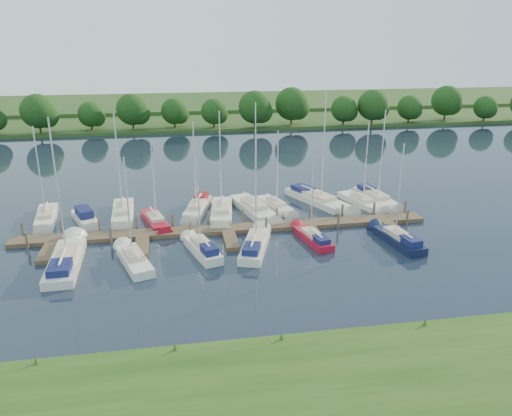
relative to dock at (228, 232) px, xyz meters
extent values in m
plane|color=#192333|center=(0.00, -7.31, -0.20)|extent=(260.00, 260.00, 0.00)
cube|color=#224313|center=(0.00, -23.31, 0.05)|extent=(90.00, 10.00, 0.50)
cube|color=#4A3B29|center=(0.00, 0.69, 0.00)|extent=(40.00, 2.00, 0.40)
cube|color=#4A3B29|center=(-16.00, -2.31, 0.00)|extent=(1.20, 4.00, 0.40)
cube|color=#4A3B29|center=(-8.00, -2.31, 0.00)|extent=(1.20, 4.00, 0.40)
cube|color=#4A3B29|center=(0.00, -2.31, 0.00)|extent=(1.20, 4.00, 0.40)
cube|color=#4A3B29|center=(8.00, -2.31, 0.00)|extent=(1.20, 4.00, 0.40)
cube|color=#4A3B29|center=(16.00, -2.31, 0.00)|extent=(1.20, 4.00, 0.40)
cylinder|color=#473D33|center=(-19.00, 1.99, 0.40)|extent=(0.24, 0.24, 2.00)
cylinder|color=#473D33|center=(-15.55, 1.99, 0.40)|extent=(0.24, 0.24, 2.00)
cylinder|color=#473D33|center=(-12.09, 1.99, 0.40)|extent=(0.24, 0.24, 2.00)
cylinder|color=#473D33|center=(-8.64, 1.99, 0.40)|extent=(0.24, 0.24, 2.00)
cylinder|color=#473D33|center=(-5.18, 1.99, 0.40)|extent=(0.24, 0.24, 2.00)
cylinder|color=#473D33|center=(-1.73, 1.99, 0.40)|extent=(0.24, 0.24, 2.00)
cylinder|color=#473D33|center=(1.73, 1.99, 0.40)|extent=(0.24, 0.24, 2.00)
cylinder|color=#473D33|center=(5.18, 1.99, 0.40)|extent=(0.24, 0.24, 2.00)
cylinder|color=#473D33|center=(8.64, 1.99, 0.40)|extent=(0.24, 0.24, 2.00)
cylinder|color=#473D33|center=(12.09, 1.99, 0.40)|extent=(0.24, 0.24, 2.00)
cylinder|color=#473D33|center=(15.55, 1.99, 0.40)|extent=(0.24, 0.24, 2.00)
cylinder|color=#473D33|center=(19.00, 1.99, 0.40)|extent=(0.24, 0.24, 2.00)
cylinder|color=#473D33|center=(-18.00, -0.61, 0.40)|extent=(0.24, 0.24, 2.00)
cylinder|color=#473D33|center=(-10.80, -0.61, 0.40)|extent=(0.24, 0.24, 2.00)
cylinder|color=#473D33|center=(-3.60, -0.61, 0.40)|extent=(0.24, 0.24, 2.00)
cylinder|color=#473D33|center=(3.60, -0.61, 0.40)|extent=(0.24, 0.24, 2.00)
cylinder|color=#473D33|center=(10.80, -0.61, 0.40)|extent=(0.24, 0.24, 2.00)
cylinder|color=#473D33|center=(18.00, -0.61, 0.40)|extent=(0.24, 0.24, 2.00)
cube|color=#28461B|center=(0.00, 67.69, 0.10)|extent=(180.00, 30.00, 0.60)
cube|color=#345223|center=(0.00, 92.69, 0.50)|extent=(220.00, 40.00, 1.40)
cylinder|color=#38281C|center=(-36.12, 54.53, 0.92)|extent=(0.36, 0.36, 2.24)
sphere|color=#12340E|center=(-35.00, 54.73, 2.91)|extent=(3.73, 3.73, 3.73)
cylinder|color=#38281C|center=(-28.25, 54.76, 1.15)|extent=(0.36, 0.36, 2.70)
sphere|color=#12340E|center=(-28.25, 54.76, 4.46)|extent=(6.31, 6.31, 6.31)
sphere|color=#12340E|center=(-26.90, 54.96, 3.56)|extent=(4.51, 4.51, 4.51)
cylinder|color=#38281C|center=(-20.68, 52.83, 0.89)|extent=(0.36, 0.36, 2.17)
sphere|color=#12340E|center=(-20.68, 52.83, 3.54)|extent=(5.07, 5.07, 5.07)
sphere|color=#12340E|center=(-19.60, 53.03, 2.82)|extent=(3.62, 3.62, 3.62)
cylinder|color=#38281C|center=(-12.62, 54.39, 0.97)|extent=(0.36, 0.36, 2.35)
sphere|color=#12340E|center=(-12.62, 54.39, 3.84)|extent=(5.47, 5.47, 5.47)
sphere|color=#12340E|center=(-11.45, 54.59, 3.06)|extent=(3.91, 3.91, 3.91)
cylinder|color=#38281C|center=(-4.25, 56.01, 1.12)|extent=(0.36, 0.36, 2.64)
sphere|color=#12340E|center=(-4.25, 56.01, 4.35)|extent=(6.16, 6.16, 6.16)
sphere|color=#12340E|center=(-2.93, 56.21, 3.47)|extent=(4.40, 4.40, 4.40)
cylinder|color=#38281C|center=(5.19, 53.13, 1.06)|extent=(0.36, 0.36, 2.53)
sphere|color=#12340E|center=(5.19, 53.13, 4.15)|extent=(5.89, 5.89, 5.89)
sphere|color=#12340E|center=(6.46, 53.33, 3.31)|extent=(4.21, 4.21, 4.21)
cylinder|color=#38281C|center=(12.90, 55.42, 1.02)|extent=(0.36, 0.36, 2.45)
sphere|color=#12340E|center=(12.90, 55.42, 4.02)|extent=(5.72, 5.72, 5.72)
sphere|color=#12340E|center=(14.12, 55.62, 3.20)|extent=(4.08, 4.08, 4.08)
cylinder|color=#38281C|center=(21.62, 53.70, 0.93)|extent=(0.36, 0.36, 2.26)
sphere|color=#12340E|center=(21.62, 53.70, 3.69)|extent=(5.27, 5.27, 5.27)
sphere|color=#12340E|center=(22.75, 53.90, 2.94)|extent=(3.77, 3.77, 3.77)
cylinder|color=#38281C|center=(29.14, 53.52, 0.86)|extent=(0.36, 0.36, 2.11)
sphere|color=#12340E|center=(29.14, 53.52, 3.44)|extent=(4.93, 4.93, 4.93)
sphere|color=#12340E|center=(30.20, 53.72, 2.73)|extent=(3.52, 3.52, 3.52)
cylinder|color=#38281C|center=(35.99, 56.07, 0.80)|extent=(0.36, 0.36, 2.01)
sphere|color=#12340E|center=(35.99, 56.07, 3.26)|extent=(4.69, 4.69, 4.69)
sphere|color=#12340E|center=(36.99, 56.27, 2.59)|extent=(3.35, 3.35, 3.35)
cylinder|color=#38281C|center=(45.60, 56.51, 1.24)|extent=(0.36, 0.36, 2.87)
sphere|color=#12340E|center=(45.60, 56.51, 4.74)|extent=(6.70, 6.70, 6.70)
sphere|color=#12340E|center=(47.04, 56.71, 3.79)|extent=(4.79, 4.79, 4.79)
cylinder|color=#38281C|center=(52.80, 53.85, 0.80)|extent=(0.36, 0.36, 2.01)
sphere|color=#12340E|center=(52.80, 53.85, 3.25)|extent=(4.68, 4.68, 4.68)
sphere|color=#12340E|center=(53.80, 54.05, 2.59)|extent=(3.34, 3.34, 3.34)
cylinder|color=#38281C|center=(60.71, 55.75, 0.87)|extent=(0.36, 0.36, 2.14)
sphere|color=#12340E|center=(60.71, 55.75, 3.49)|extent=(5.00, 5.00, 5.00)
sphere|color=#12340E|center=(61.78, 55.95, 2.78)|extent=(3.57, 3.57, 3.57)
cube|color=silver|center=(-18.04, 7.13, -0.05)|extent=(2.78, 6.94, 1.03)
cone|color=silver|center=(-17.59, 3.78, -0.05)|extent=(1.25, 2.47, 0.94)
cube|color=beige|center=(-17.99, 6.79, 0.59)|extent=(1.81, 3.20, 0.47)
cylinder|color=silver|center=(-17.95, 6.46, 5.01)|extent=(0.12, 0.12, 9.11)
cylinder|color=silver|center=(-18.13, 7.80, 0.97)|extent=(0.51, 3.02, 0.10)
cylinder|color=silver|center=(-18.13, 7.80, 0.97)|extent=(0.56, 2.70, 0.20)
cube|color=silver|center=(-14.03, 5.68, -0.05)|extent=(3.36, 5.20, 1.04)
cone|color=silver|center=(-13.11, 3.39, -0.05)|extent=(1.31, 1.68, 0.82)
cube|color=#161C4F|center=(-14.03, 5.68, 0.79)|extent=(2.23, 3.01, 0.93)
cube|color=silver|center=(-10.32, 6.98, -0.05)|extent=(2.50, 7.61, 1.14)
cone|color=silver|center=(-10.12, 3.23, -0.05)|extent=(1.19, 2.68, 1.05)
cube|color=beige|center=(-10.30, 6.61, 0.68)|extent=(1.75, 3.46, 0.52)
cylinder|color=silver|center=(-10.28, 6.23, 5.59)|extent=(0.12, 0.12, 10.13)
cylinder|color=silver|center=(-10.36, 7.73, 1.10)|extent=(0.28, 3.38, 0.10)
cylinder|color=silver|center=(-10.36, 7.73, 1.10)|extent=(0.36, 3.01, 0.20)
cube|color=#A90F24|center=(-6.97, 3.99, -0.05)|extent=(3.16, 6.23, 0.99)
cone|color=#A90F24|center=(-6.20, 1.09, -0.05)|extent=(1.35, 2.25, 0.84)
cube|color=beige|center=(-6.89, 3.70, 0.57)|extent=(1.91, 2.93, 0.45)
cylinder|color=silver|center=(-6.82, 3.41, 4.48)|extent=(0.12, 0.12, 8.11)
cylinder|color=silver|center=(-7.12, 4.58, 0.93)|extent=(0.79, 2.64, 0.10)
cylinder|color=silver|center=(-7.12, 4.58, 0.93)|extent=(0.81, 2.37, 0.20)
cube|color=silver|center=(-2.47, 6.99, -0.05)|extent=(3.56, 6.93, 1.19)
cone|color=silver|center=(-3.35, 3.78, -0.05)|extent=(1.52, 2.50, 0.93)
cube|color=beige|center=(-2.56, 6.67, 0.72)|extent=(2.14, 3.27, 0.54)
cube|color=maroon|center=(-1.97, 8.80, 0.83)|extent=(1.79, 2.28, 0.59)
cylinder|color=silver|center=(-2.64, 6.35, 5.06)|extent=(0.12, 0.12, 9.01)
cylinder|color=silver|center=(-2.29, 7.64, 1.15)|extent=(0.89, 2.92, 0.10)
cylinder|color=silver|center=(-2.29, 7.64, 1.15)|extent=(0.90, 2.63, 0.20)
cube|color=silver|center=(-0.01, 5.60, -0.05)|extent=(3.09, 7.83, 1.15)
cone|color=silver|center=(-0.49, 1.82, -0.05)|extent=(1.40, 2.78, 1.07)
cube|color=beige|center=(-0.06, 5.22, 0.69)|extent=(2.02, 3.61, 0.52)
cylinder|color=silver|center=(-0.11, 4.85, 5.67)|extent=(0.12, 0.12, 10.29)
cylinder|color=silver|center=(0.09, 6.36, 1.10)|extent=(0.54, 3.41, 0.10)
cylinder|color=silver|center=(0.09, 6.36, 1.10)|extent=(0.59, 3.05, 0.20)
cube|color=silver|center=(3.36, 5.95, -0.05)|extent=(4.13, 8.41, 1.26)
cone|color=silver|center=(4.32, 2.02, -0.05)|extent=(1.77, 3.02, 1.13)
cube|color=beige|center=(3.46, 5.56, 0.77)|extent=(2.52, 3.94, 0.57)
cylinder|color=silver|center=(3.55, 5.16, 6.07)|extent=(0.12, 0.12, 10.93)
cylinder|color=silver|center=(3.17, 6.74, 1.23)|extent=(0.96, 3.56, 0.10)
cylinder|color=silver|center=(3.17, 6.74, 1.23)|extent=(0.96, 3.19, 0.20)
cube|color=silver|center=(5.94, 6.67, -0.05)|extent=(3.19, 6.19, 0.96)
cone|color=silver|center=(6.73, 3.79, -0.05)|extent=(1.36, 2.23, 0.83)
cube|color=beige|center=(6.02, 6.38, 0.54)|extent=(1.92, 2.92, 0.44)
cylinder|color=silver|center=(6.10, 6.09, 4.43)|extent=(0.12, 0.12, 8.05)
cylinder|color=silver|center=(5.78, 7.24, 0.89)|extent=(0.81, 2.61, 0.10)
cylinder|color=silver|center=(5.78, 7.24, 0.89)|extent=(0.83, 2.35, 0.20)
cube|color=silver|center=(11.03, 7.79, -0.05)|extent=(5.73, 9.09, 1.14)
cone|color=silver|center=(12.76, 3.73, -0.05)|extent=(2.35, 3.33, 1.24)
cube|color=beige|center=(11.20, 7.38, 0.68)|extent=(3.26, 4.38, 0.52)
cube|color=#161C4F|center=(10.06, 10.06, 0.78)|extent=(2.63, 3.11, 0.57)
cylinder|color=silver|center=(11.37, 6.98, 6.48)|extent=(0.12, 0.12, 11.92)
cylinder|color=silver|center=(10.68, 8.60, 1.09)|extent=(1.65, 3.69, 0.10)
cylinder|color=silver|center=(10.68, 8.60, 1.09)|extent=(1.57, 3.33, 0.20)
cube|color=silver|center=(15.71, 6.44, -0.05)|extent=(3.38, 6.59, 0.97)
cone|color=silver|center=(16.55, 3.38, -0.05)|extent=(1.44, 2.38, 0.89)
cube|color=beige|center=(15.80, 6.13, 0.55)|extent=(2.04, 3.11, 0.44)
cylinder|color=silver|center=(15.88, 5.83, 4.70)|extent=(0.12, 0.12, 8.57)
cylinder|color=silver|center=(15.55, 7.05, 0.90)|extent=(0.85, 2.78, 0.10)
cylinder|color=silver|center=(15.55, 7.05, 0.90)|extent=(0.86, 2.50, 0.20)
cube|color=silver|center=(17.81, 7.13, -0.05)|extent=(2.89, 7.41, 1.08)
cone|color=silver|center=(18.25, 3.55, -0.05)|extent=(1.31, 2.63, 1.01)
cube|color=beige|center=(17.85, 6.77, 0.63)|extent=(1.90, 3.41, 0.49)
cube|color=#161C4F|center=(17.56, 9.13, 0.73)|extent=(1.67, 2.32, 0.54)
cylinder|color=silver|center=(17.90, 6.41, 5.36)|extent=(0.12, 0.12, 9.74)
cylinder|color=silver|center=(17.72, 7.84, 1.03)|extent=(0.50, 3.23, 0.10)
cylinder|color=silver|center=(17.72, 7.84, 1.03)|extent=(0.55, 2.89, 0.20)
cube|color=silver|center=(-14.01, -4.88, -0.05)|extent=(2.62, 8.50, 1.17)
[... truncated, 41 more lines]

